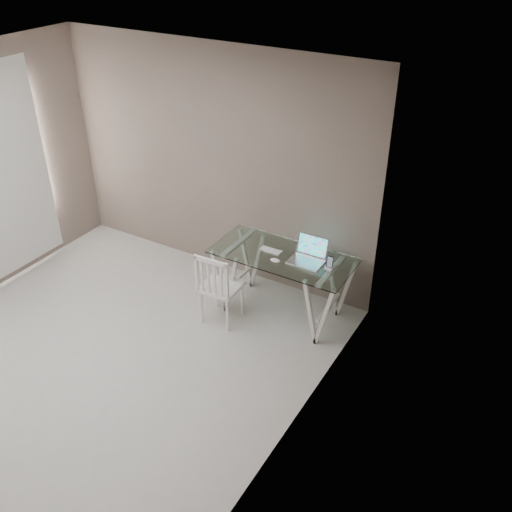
% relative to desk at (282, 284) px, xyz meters
% --- Properties ---
extents(room, '(4.50, 4.52, 2.71)m').
position_rel_desk_xyz_m(room, '(-1.23, -1.73, 1.33)').
color(room, '#AFADA8').
rests_on(room, ground).
extents(desk, '(1.50, 0.70, 0.75)m').
position_rel_desk_xyz_m(desk, '(0.00, 0.00, 0.00)').
color(desk, silver).
rests_on(desk, ground).
extents(chair, '(0.42, 0.42, 0.87)m').
position_rel_desk_xyz_m(chair, '(-0.50, -0.49, 0.09)').
color(chair, white).
rests_on(chair, ground).
extents(laptop, '(0.35, 0.31, 0.24)m').
position_rel_desk_xyz_m(laptop, '(0.27, 0.06, 0.42)').
color(laptop, '#B5B5BA').
rests_on(laptop, desk).
extents(keyboard, '(0.25, 0.11, 0.01)m').
position_rel_desk_xyz_m(keyboard, '(-0.16, 0.01, 0.37)').
color(keyboard, silver).
rests_on(keyboard, desk).
extents(mouse, '(0.11, 0.06, 0.03)m').
position_rel_desk_xyz_m(mouse, '(-0.01, -0.15, 0.38)').
color(mouse, white).
rests_on(mouse, desk).
extents(phone_dock, '(0.08, 0.08, 0.14)m').
position_rel_desk_xyz_m(phone_dock, '(0.52, 0.01, 0.40)').
color(phone_dock, white).
rests_on(phone_dock, desk).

